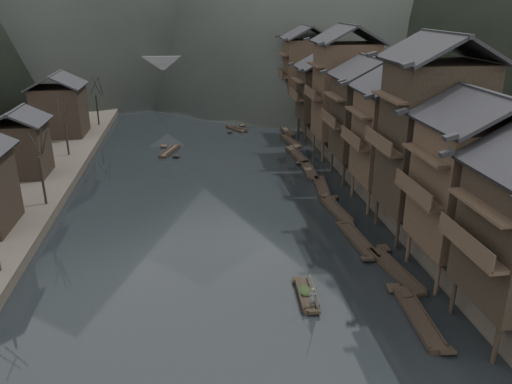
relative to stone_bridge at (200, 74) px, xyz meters
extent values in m
plane|color=black|center=(0.00, -72.00, -5.11)|extent=(300.00, 300.00, 0.00)
cube|color=#2D2823|center=(35.00, -32.00, -4.21)|extent=(40.00, 200.00, 1.80)
cylinder|color=black|center=(14.20, -82.40, -3.81)|extent=(0.30, 0.30, 2.90)
cylinder|color=black|center=(14.20, -77.60, -3.81)|extent=(0.30, 0.30, 2.90)
cylinder|color=black|center=(16.95, -77.60, -3.81)|extent=(0.30, 0.30, 2.90)
cube|color=#2F231A|center=(13.30, -80.00, 0.94)|extent=(1.20, 5.70, 0.25)
cylinder|color=#2F231A|center=(14.20, -75.40, -3.81)|extent=(0.30, 0.30, 2.90)
cylinder|color=#2F231A|center=(14.20, -70.60, -3.81)|extent=(0.30, 0.30, 2.90)
cylinder|color=#2F231A|center=(16.95, -75.40, -3.81)|extent=(0.30, 0.30, 2.90)
cylinder|color=#2F231A|center=(16.95, -70.60, -3.81)|extent=(0.30, 0.30, 2.90)
cube|color=#2F231A|center=(17.30, -73.00, 1.86)|extent=(7.00, 6.00, 8.73)
cube|color=#2F231A|center=(13.30, -73.00, 1.42)|extent=(1.20, 5.70, 0.25)
cylinder|color=black|center=(14.20, -68.40, -3.81)|extent=(0.30, 0.30, 2.90)
cylinder|color=black|center=(14.20, -63.60, -3.81)|extent=(0.30, 0.30, 2.90)
cylinder|color=black|center=(16.95, -68.40, -3.81)|extent=(0.30, 0.30, 2.90)
cylinder|color=black|center=(16.95, -63.60, -3.81)|extent=(0.30, 0.30, 2.90)
cube|color=black|center=(17.30, -66.00, 3.51)|extent=(7.00, 6.00, 12.04)
cube|color=#2F231A|center=(13.30, -66.00, 2.91)|extent=(1.20, 5.70, 0.25)
cylinder|color=#2F231A|center=(14.20, -61.40, -3.81)|extent=(0.30, 0.30, 2.90)
cylinder|color=#2F231A|center=(14.20, -56.60, -3.81)|extent=(0.30, 0.30, 2.90)
cylinder|color=#2F231A|center=(16.95, -61.40, -3.81)|extent=(0.30, 0.30, 2.90)
cylinder|color=#2F231A|center=(16.95, -56.60, -3.81)|extent=(0.30, 0.30, 2.90)
cube|color=#2F231A|center=(17.30, -59.00, 1.79)|extent=(7.00, 6.00, 8.60)
cube|color=#2F231A|center=(13.30, -59.00, 1.36)|extent=(1.20, 5.70, 0.25)
cylinder|color=black|center=(14.20, -53.40, -3.81)|extent=(0.30, 0.30, 2.90)
cylinder|color=black|center=(14.20, -48.60, -3.81)|extent=(0.30, 0.30, 2.90)
cylinder|color=black|center=(16.95, -53.40, -3.81)|extent=(0.30, 0.30, 2.90)
cylinder|color=black|center=(16.95, -48.60, -3.81)|extent=(0.30, 0.30, 2.90)
cube|color=black|center=(17.30, -51.00, 1.83)|extent=(7.00, 6.00, 8.68)
cube|color=#2F231A|center=(13.30, -51.00, 1.40)|extent=(1.20, 5.70, 0.25)
cylinder|color=#2F231A|center=(14.20, -44.40, -3.81)|extent=(0.30, 0.30, 2.90)
cylinder|color=#2F231A|center=(14.20, -39.60, -3.81)|extent=(0.30, 0.30, 2.90)
cylinder|color=#2F231A|center=(16.95, -44.40, -3.81)|extent=(0.30, 0.30, 2.90)
cylinder|color=#2F231A|center=(16.95, -39.60, -3.81)|extent=(0.30, 0.30, 2.90)
cube|color=#2F231A|center=(17.30, -42.00, 3.29)|extent=(7.00, 6.00, 11.59)
cube|color=#2F231A|center=(13.30, -42.00, 2.71)|extent=(1.20, 5.70, 0.25)
cylinder|color=black|center=(14.20, -34.40, -3.81)|extent=(0.30, 0.30, 2.90)
cylinder|color=black|center=(14.20, -29.60, -3.81)|extent=(0.30, 0.30, 2.90)
cylinder|color=black|center=(16.95, -34.40, -3.81)|extent=(0.30, 0.30, 2.90)
cylinder|color=black|center=(16.95, -29.60, -3.81)|extent=(0.30, 0.30, 2.90)
cube|color=black|center=(17.30, -32.00, 1.15)|extent=(7.00, 6.00, 7.32)
cube|color=#2F231A|center=(13.30, -32.00, 0.78)|extent=(1.20, 5.70, 0.25)
cylinder|color=#2F231A|center=(14.20, -22.40, -3.81)|extent=(0.30, 0.30, 2.90)
cylinder|color=#2F231A|center=(14.20, -17.60, -3.81)|extent=(0.30, 0.30, 2.90)
cylinder|color=#2F231A|center=(16.95, -22.40, -3.81)|extent=(0.30, 0.30, 2.90)
cylinder|color=#2F231A|center=(16.95, -17.60, -3.81)|extent=(0.30, 0.30, 2.90)
cube|color=#2F231A|center=(17.30, -20.00, 2.74)|extent=(7.00, 6.00, 10.51)
cube|color=#2F231A|center=(13.30, -20.00, 2.22)|extent=(1.20, 5.70, 0.25)
cube|color=black|center=(-20.50, -48.00, -1.01)|extent=(5.00, 5.00, 5.80)
cube|color=black|center=(-20.50, -30.00, -0.51)|extent=(6.50, 6.50, 6.80)
cylinder|color=black|center=(-17.00, -57.11, -1.58)|extent=(0.24, 0.24, 4.66)
cylinder|color=black|center=(-17.00, -40.68, -1.84)|extent=(0.24, 0.24, 4.15)
cylinder|color=black|center=(-17.00, -24.41, -1.63)|extent=(0.24, 0.24, 4.56)
cube|color=black|center=(11.74, -77.94, -4.96)|extent=(1.55, 7.06, 0.30)
cube|color=black|center=(11.74, -77.94, -4.78)|extent=(1.60, 6.92, 0.10)
cube|color=black|center=(11.53, -74.59, -4.82)|extent=(0.99, 0.92, 0.35)
cube|color=black|center=(11.96, -81.30, -4.82)|extent=(0.99, 0.92, 0.35)
cube|color=black|center=(12.56, -72.14, -4.96)|extent=(1.99, 7.25, 0.30)
cube|color=black|center=(12.56, -72.14, -4.78)|extent=(2.03, 7.12, 0.10)
cube|color=black|center=(12.99, -68.72, -4.82)|extent=(1.04, 0.99, 0.36)
cube|color=black|center=(12.13, -75.55, -4.82)|extent=(1.04, 0.99, 0.36)
cube|color=black|center=(11.39, -66.95, -4.96)|extent=(1.59, 6.83, 0.30)
cube|color=black|center=(11.39, -66.95, -4.78)|extent=(1.64, 6.70, 0.10)
cube|color=black|center=(11.63, -63.71, -4.82)|extent=(0.99, 0.90, 0.35)
cube|color=black|center=(11.15, -70.19, -4.82)|extent=(0.99, 0.90, 0.35)
cube|color=black|center=(11.37, -60.59, -4.96)|extent=(1.64, 6.10, 0.30)
cube|color=black|center=(11.37, -60.59, -4.78)|extent=(1.68, 5.99, 0.10)
cube|color=black|center=(11.63, -57.71, -4.82)|extent=(1.00, 0.83, 0.33)
cube|color=black|center=(11.11, -63.47, -4.82)|extent=(1.00, 0.83, 0.33)
cube|color=black|center=(11.62, -53.99, -4.96)|extent=(1.92, 6.63, 0.30)
cube|color=black|center=(11.62, -53.99, -4.78)|extent=(1.96, 6.51, 0.10)
cube|color=black|center=(11.22, -50.87, -4.82)|extent=(1.03, 0.92, 0.34)
cube|color=black|center=(12.01, -57.11, -4.82)|extent=(1.03, 0.92, 0.34)
cube|color=black|center=(11.53, -48.28, -4.96)|extent=(1.44, 7.00, 0.30)
cube|color=black|center=(11.53, -48.28, -4.78)|extent=(1.49, 6.86, 0.10)
cube|color=black|center=(11.37, -44.94, -4.82)|extent=(0.98, 0.90, 0.35)
cube|color=black|center=(11.70, -51.61, -4.82)|extent=(0.98, 0.90, 0.35)
cube|color=black|center=(11.41, -41.93, -4.96)|extent=(1.73, 7.43, 0.30)
cube|color=black|center=(11.41, -41.93, -4.78)|extent=(1.77, 7.29, 0.10)
cube|color=black|center=(11.71, -38.41, -4.82)|extent=(1.01, 0.98, 0.36)
cube|color=black|center=(11.10, -45.45, -4.82)|extent=(1.01, 0.98, 0.36)
cube|color=black|center=(11.89, -35.16, -4.96)|extent=(2.02, 7.03, 0.30)
cube|color=black|center=(11.89, -35.16, -4.78)|extent=(2.05, 6.90, 0.10)
cube|color=black|center=(12.34, -31.85, -4.82)|extent=(1.04, 0.97, 0.35)
cube|color=black|center=(11.44, -38.46, -4.82)|extent=(1.04, 0.97, 0.35)
cube|color=black|center=(12.49, -29.16, -4.96)|extent=(1.49, 6.45, 0.30)
cube|color=black|center=(12.49, -29.16, -4.78)|extent=(1.54, 6.32, 0.10)
cube|color=black|center=(12.68, -26.10, -4.82)|extent=(0.98, 0.84, 0.34)
cube|color=black|center=(12.30, -32.23, -4.82)|extent=(0.98, 0.84, 0.34)
cube|color=black|center=(-5.12, -38.02, -4.96)|extent=(2.77, 5.44, 0.30)
cube|color=black|center=(-5.12, -38.02, -4.78)|extent=(2.78, 5.35, 0.10)
cube|color=black|center=(-6.00, -35.57, -4.82)|extent=(1.03, 0.92, 0.31)
cube|color=black|center=(-4.24, -40.47, -4.82)|extent=(1.03, 0.92, 0.31)
cube|color=black|center=(4.86, -26.73, -4.96)|extent=(3.20, 4.48, 0.30)
cube|color=black|center=(4.86, -26.73, -4.78)|extent=(3.19, 4.43, 0.10)
cube|color=black|center=(5.98, -24.82, -4.82)|extent=(1.03, 0.93, 0.29)
cube|color=black|center=(3.74, -28.63, -4.82)|extent=(1.03, 0.93, 0.29)
cube|color=black|center=(5.66, -12.62, -4.96)|extent=(3.59, 5.77, 0.30)
cube|color=black|center=(5.66, -12.62, -4.78)|extent=(3.58, 5.69, 0.10)
cube|color=black|center=(4.36, -10.07, -4.82)|extent=(1.09, 1.04, 0.32)
cube|color=black|center=(6.95, -15.18, -4.82)|extent=(1.09, 1.04, 0.32)
cube|color=black|center=(3.34, -4.25, -4.96)|extent=(1.84, 5.44, 0.30)
cube|color=black|center=(3.34, -4.25, -4.78)|extent=(1.88, 5.35, 0.10)
cube|color=black|center=(2.93, -1.71, -4.82)|extent=(0.95, 0.79, 0.31)
cube|color=black|center=(3.75, -6.78, -4.82)|extent=(0.95, 0.79, 0.31)
cube|color=#4C4C4F|center=(0.00, 0.00, 2.09)|extent=(40.00, 6.00, 1.60)
cube|color=#4C4C4F|center=(0.00, -2.70, 3.39)|extent=(40.00, 0.50, 1.00)
cube|color=#4C4C4F|center=(0.00, 2.70, 3.39)|extent=(40.00, 0.50, 1.00)
cube|color=#4C4C4F|center=(-14.00, 0.00, -1.91)|extent=(3.20, 6.00, 6.40)
cube|color=#4C4C4F|center=(-4.50, 0.00, -1.91)|extent=(3.20, 6.00, 6.40)
cube|color=#4C4C4F|center=(4.50, 0.00, -1.91)|extent=(3.20, 6.00, 6.40)
cube|color=#4C4C4F|center=(14.00, 0.00, -1.91)|extent=(3.20, 6.00, 6.40)
cube|color=black|center=(5.20, -74.60, -4.96)|extent=(1.14, 4.19, 0.30)
cube|color=black|center=(5.20, -74.60, -4.78)|extent=(1.18, 4.11, 0.10)
cube|color=black|center=(5.09, -72.62, -4.82)|extent=(0.79, 0.57, 0.28)
cube|color=black|center=(5.32, -76.59, -4.82)|extent=(0.79, 0.57, 0.28)
ellipsoid|color=black|center=(5.19, -74.40, -4.38)|extent=(0.99, 1.30, 0.59)
imported|color=#4C4C4E|center=(5.29, -76.18, -3.91)|extent=(0.59, 0.41, 1.54)
cylinder|color=#8C7A51|center=(5.49, -76.18, -1.31)|extent=(1.34, 1.49, 3.65)
camera|label=1|loc=(-1.94, -103.21, 13.94)|focal=35.00mm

